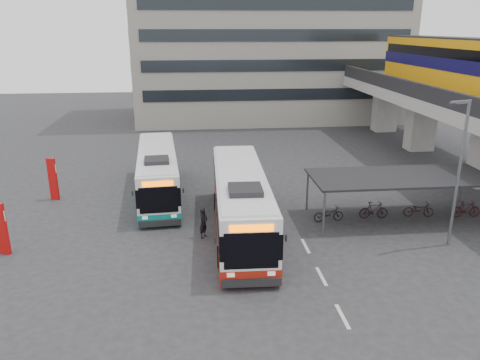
{
  "coord_description": "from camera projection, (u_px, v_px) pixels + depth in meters",
  "views": [
    {
      "loc": [
        -2.88,
        -20.7,
        10.4
      ],
      "look_at": [
        -0.3,
        4.8,
        2.0
      ],
      "focal_mm": 35.0,
      "sensor_mm": 36.0,
      "label": 1
    }
  ],
  "objects": [
    {
      "name": "viaduct",
      "position": [
        459.0,
        86.0,
        34.9
      ],
      "size": [
        8.0,
        32.0,
        9.68
      ],
      "color": "gray",
      "rests_on": "ground"
    },
    {
      "name": "lamp_post",
      "position": [
        458.0,
        166.0,
        22.14
      ],
      "size": [
        1.25,
        0.48,
        7.28
      ],
      "rotation": [
        0.0,
        0.0,
        0.28
      ],
      "color": "#595B60",
      "rests_on": "ground"
    },
    {
      "name": "office_block",
      "position": [
        267.0,
        8.0,
        53.8
      ],
      "size": [
        30.0,
        15.0,
        25.0
      ],
      "primitive_type": "cube",
      "color": "gray",
      "rests_on": "ground"
    },
    {
      "name": "bus_teal",
      "position": [
        158.0,
        173.0,
        29.9
      ],
      "size": [
        3.18,
        11.09,
        3.23
      ],
      "rotation": [
        0.0,
        0.0,
        0.07
      ],
      "color": "white",
      "rests_on": "ground"
    },
    {
      "name": "bike_shelter",
      "position": [
        398.0,
        191.0,
        26.22
      ],
      "size": [
        10.0,
        4.0,
        2.54
      ],
      "color": "#595B60",
      "rests_on": "ground"
    },
    {
      "name": "road_markings",
      "position": [
        321.0,
        276.0,
        20.48
      ],
      "size": [
        0.15,
        7.6,
        0.01
      ],
      "color": "beige",
      "rests_on": "ground"
    },
    {
      "name": "sign_totem_mid",
      "position": [
        2.0,
        228.0,
        22.11
      ],
      "size": [
        0.55,
        0.33,
        2.62
      ],
      "rotation": [
        0.0,
        0.0,
        -0.33
      ],
      "color": "#B20C0A",
      "rests_on": "ground"
    },
    {
      "name": "ground",
      "position": [
        256.0,
        248.0,
        23.08
      ],
      "size": [
        120.0,
        120.0,
        0.0
      ],
      "primitive_type": "plane",
      "color": "#28282B",
      "rests_on": "ground"
    },
    {
      "name": "sign_totem_north",
      "position": [
        53.0,
        178.0,
        29.21
      ],
      "size": [
        0.57,
        0.33,
        2.7
      ],
      "rotation": [
        0.0,
        0.0,
        -0.3
      ],
      "color": "#B20C0A",
      "rests_on": "ground"
    },
    {
      "name": "bus_main",
      "position": [
        240.0,
        203.0,
        24.48
      ],
      "size": [
        2.92,
        12.02,
        3.53
      ],
      "rotation": [
        0.0,
        0.0,
        -0.03
      ],
      "color": "white",
      "rests_on": "ground"
    },
    {
      "name": "pedestrian",
      "position": [
        203.0,
        223.0,
        24.05
      ],
      "size": [
        0.64,
        0.71,
        1.64
      ],
      "primitive_type": "imported",
      "rotation": [
        0.0,
        0.0,
        1.06
      ],
      "color": "black",
      "rests_on": "ground"
    }
  ]
}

